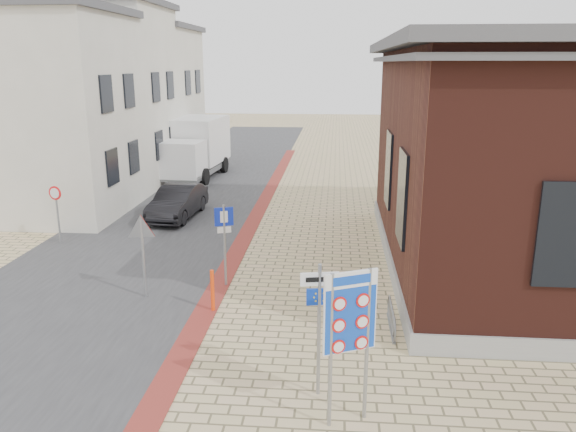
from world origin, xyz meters
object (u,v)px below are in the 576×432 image
(sedan, at_px, (178,202))
(border_sign, at_px, (350,316))
(parking_sign, at_px, (224,232))
(bollard, at_px, (213,291))
(box_truck, at_px, (194,148))
(essen_sign, at_px, (319,309))

(sedan, relative_size, border_sign, 1.41)
(parking_sign, height_order, bollard, parking_sign)
(box_truck, xyz_separation_m, essen_sign, (7.48, -20.49, 0.11))
(bollard, bearing_deg, border_sign, -52.17)
(parking_sign, bearing_deg, border_sign, -80.13)
(sedan, bearing_deg, essen_sign, -59.19)
(essen_sign, relative_size, bollard, 2.37)
(essen_sign, distance_m, bollard, 4.63)
(border_sign, bearing_deg, box_truck, 86.01)
(parking_sign, distance_m, bollard, 2.00)
(essen_sign, xyz_separation_m, bollard, (-2.80, 3.48, -1.21))
(box_truck, height_order, bollard, box_truck)
(sedan, relative_size, parking_sign, 1.69)
(border_sign, height_order, parking_sign, border_sign)
(sedan, height_order, essen_sign, essen_sign)
(sedan, distance_m, bollard, 9.35)
(box_truck, bearing_deg, bollard, -69.69)
(essen_sign, bearing_deg, sedan, 106.18)
(sedan, xyz_separation_m, essen_sign, (6.15, -12.21, 1.11))
(border_sign, bearing_deg, essen_sign, 98.86)
(box_truck, relative_size, bollard, 5.67)
(parking_sign, bearing_deg, essen_sign, -80.85)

